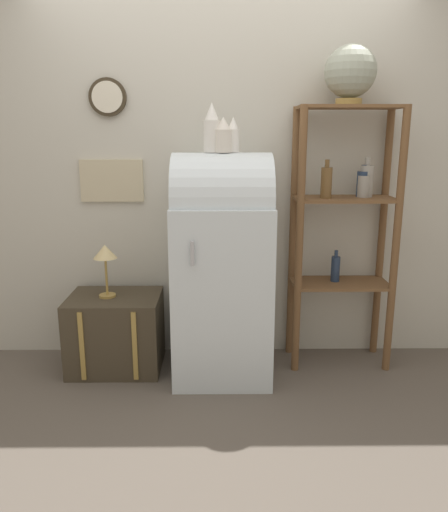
% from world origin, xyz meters
% --- Properties ---
extents(ground_plane, '(12.00, 12.00, 0.00)m').
position_xyz_m(ground_plane, '(0.00, 0.00, 0.00)').
color(ground_plane, '#60564C').
extents(wall_back, '(7.00, 0.09, 2.70)m').
position_xyz_m(wall_back, '(-0.00, 0.57, 1.35)').
color(wall_back, beige).
rests_on(wall_back, ground_plane).
extents(refrigerator, '(0.62, 0.70, 1.46)m').
position_xyz_m(refrigerator, '(-0.00, 0.22, 0.76)').
color(refrigerator, silver).
rests_on(refrigerator, ground_plane).
extents(suitcase_trunk, '(0.61, 0.48, 0.51)m').
position_xyz_m(suitcase_trunk, '(-0.73, 0.28, 0.26)').
color(suitcase_trunk, '#423828').
rests_on(suitcase_trunk, ground_plane).
extents(shelf_unit, '(0.68, 0.34, 1.74)m').
position_xyz_m(shelf_unit, '(0.82, 0.36, 1.02)').
color(shelf_unit, brown).
rests_on(shelf_unit, ground_plane).
extents(globe, '(0.32, 0.32, 0.36)m').
position_xyz_m(globe, '(0.79, 0.34, 1.94)').
color(globe, '#AD8942').
rests_on(globe, shelf_unit).
extents(vase_left, '(0.10, 0.10, 0.30)m').
position_xyz_m(vase_left, '(-0.06, 0.23, 1.60)').
color(vase_left, white).
rests_on(vase_left, refrigerator).
extents(vase_center, '(0.11, 0.11, 0.21)m').
position_xyz_m(vase_center, '(0.01, 0.21, 1.56)').
color(vase_center, silver).
rests_on(vase_center, refrigerator).
extents(vase_right, '(0.07, 0.07, 0.21)m').
position_xyz_m(vase_right, '(0.07, 0.23, 1.56)').
color(vase_right, white).
rests_on(vase_right, refrigerator).
extents(desk_lamp, '(0.15, 0.15, 0.36)m').
position_xyz_m(desk_lamp, '(-0.77, 0.27, 0.79)').
color(desk_lamp, '#AD8942').
rests_on(desk_lamp, suitcase_trunk).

